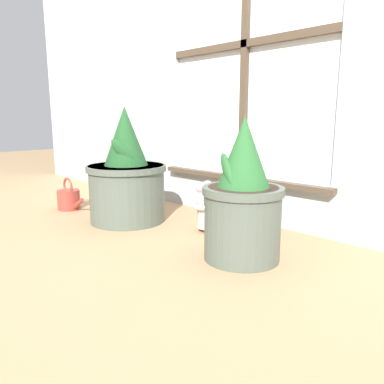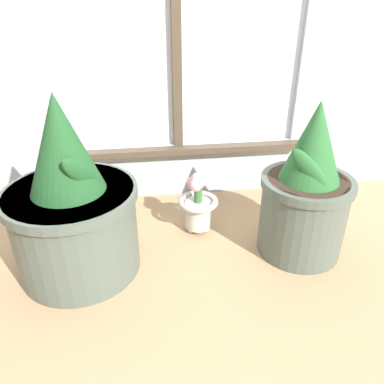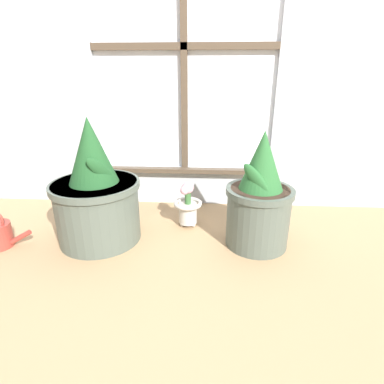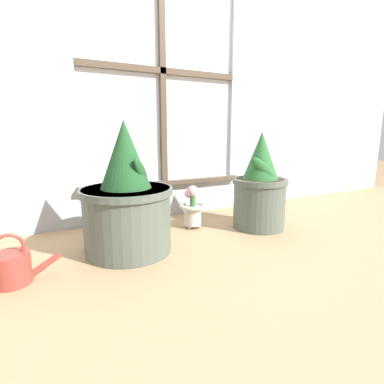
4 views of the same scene
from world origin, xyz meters
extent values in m
plane|color=tan|center=(0.00, 0.00, 0.00)|extent=(10.00, 10.00, 0.00)
cube|color=#B2B7BC|center=(0.00, 0.69, 0.12)|extent=(0.98, 0.05, 0.23)
cube|color=white|center=(0.00, 0.70, 0.88)|extent=(0.98, 0.02, 1.30)
cube|color=#4C3D2D|center=(0.00, 0.67, 0.88)|extent=(0.04, 0.02, 1.30)
cube|color=#4C3D2D|center=(0.00, 0.67, 0.88)|extent=(0.98, 0.02, 0.04)
cube|color=#4C3D2D|center=(0.00, 0.64, 0.22)|extent=(1.04, 0.06, 0.02)
cylinder|color=#4C564C|center=(-0.37, 0.21, 0.14)|extent=(0.38, 0.38, 0.29)
cylinder|color=#4C564C|center=(-0.37, 0.21, 0.28)|extent=(0.40, 0.40, 0.03)
cylinder|color=#38281E|center=(-0.37, 0.21, 0.28)|extent=(0.35, 0.35, 0.01)
cone|color=#1E4C23|center=(-0.37, 0.21, 0.43)|extent=(0.22, 0.22, 0.29)
ellipsoid|color=#1E4C23|center=(-0.32, 0.16, 0.36)|extent=(0.12, 0.13, 0.16)
cylinder|color=#4C564C|center=(0.37, 0.20, 0.14)|extent=(0.28, 0.28, 0.28)
cylinder|color=#4C564C|center=(0.37, 0.20, 0.26)|extent=(0.30, 0.30, 0.03)
cylinder|color=#38281E|center=(0.37, 0.20, 0.27)|extent=(0.26, 0.26, 0.01)
cone|color=#28602D|center=(0.37, 0.20, 0.40)|extent=(0.19, 0.19, 0.25)
ellipsoid|color=#28602D|center=(0.34, 0.15, 0.34)|extent=(0.14, 0.10, 0.15)
sphere|color=#BCB7AD|center=(0.04, 0.40, 0.01)|extent=(0.02, 0.02, 0.02)
sphere|color=#BCB7AD|center=(0.01, 0.35, 0.01)|extent=(0.02, 0.02, 0.02)
sphere|color=#BCB7AD|center=(0.07, 0.35, 0.01)|extent=(0.02, 0.02, 0.02)
cylinder|color=#BCB7AD|center=(0.04, 0.37, 0.07)|extent=(0.09, 0.09, 0.11)
torus|color=#BCB7AD|center=(0.04, 0.37, 0.12)|extent=(0.15, 0.15, 0.02)
cylinder|color=#386633|center=(0.04, 0.37, 0.15)|extent=(0.03, 0.03, 0.06)
sphere|color=#DB9EAD|center=(0.04, 0.37, 0.21)|extent=(0.06, 0.06, 0.06)
sphere|color=#DB9EAD|center=(0.02, 0.39, 0.19)|extent=(0.05, 0.05, 0.05)
sphere|color=#DB9EAD|center=(0.03, 0.33, 0.21)|extent=(0.04, 0.04, 0.04)
cylinder|color=#99382D|center=(-0.71, 0.11, 0.05)|extent=(0.11, 0.02, 0.08)
camera|label=1|loc=(1.20, -0.87, 0.52)|focal=35.00mm
camera|label=2|loc=(-0.14, -0.80, 0.81)|focal=35.00mm
camera|label=3|loc=(0.15, -1.04, 0.74)|focal=28.00mm
camera|label=4|loc=(-0.71, -1.05, 0.53)|focal=28.00mm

